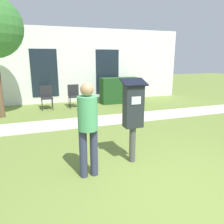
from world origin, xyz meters
name	(u,v)px	position (x,y,z in m)	size (l,w,h in m)	color
ground_plane	(172,193)	(0.00, 0.00, 0.00)	(40.00, 40.00, 0.00)	olive
sidewalk	(99,121)	(0.00, 4.00, 0.01)	(12.00, 1.10, 0.02)	beige
building_facade	(77,66)	(0.00, 7.49, 1.60)	(10.00, 0.26, 3.20)	white
parking_meter	(133,110)	(-0.14, 1.13, 1.02)	(0.44, 0.31, 1.59)	#4C4C4C
person_standing	(88,123)	(-1.05, 0.89, 0.93)	(0.32, 0.32, 1.58)	#333851
outdoor_chair_left	(47,95)	(-1.43, 6.27, 0.53)	(0.44, 0.44, 0.90)	#262628
outdoor_chair_middle	(74,94)	(-0.38, 6.27, 0.53)	(0.44, 0.44, 0.90)	#262628
hedge_row	(119,90)	(1.67, 6.49, 0.55)	(1.66, 0.60, 1.10)	#1E471E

